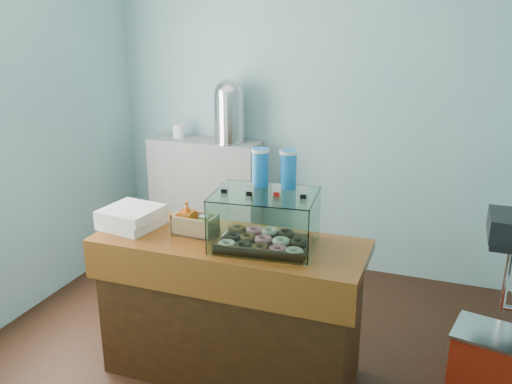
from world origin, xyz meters
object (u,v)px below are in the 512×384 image
at_px(counter, 230,307).
at_px(display_case, 266,216).
at_px(coffee_urn, 229,110).
at_px(red_cooler, 490,361).

distance_m(counter, display_case, 0.65).
relative_size(display_case, coffee_urn, 1.12).
distance_m(display_case, coffee_urn, 1.79).
xyz_separation_m(counter, display_case, (0.22, 0.03, 0.61)).
height_order(display_case, red_cooler, display_case).
height_order(display_case, coffee_urn, coffee_urn).
bearing_deg(red_cooler, coffee_urn, 163.28).
xyz_separation_m(display_case, coffee_urn, (-0.87, 1.53, 0.32)).
relative_size(coffee_urn, red_cooler, 1.09).
bearing_deg(counter, red_cooler, 13.96).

